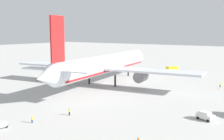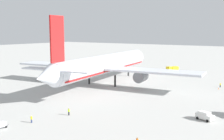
{
  "view_description": "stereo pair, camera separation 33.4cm",
  "coord_description": "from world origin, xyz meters",
  "px_view_note": "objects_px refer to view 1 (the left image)",
  "views": [
    {
      "loc": [
        -87.14,
        -61.48,
        20.48
      ],
      "look_at": [
        4.56,
        0.14,
        4.93
      ],
      "focal_mm": 44.81,
      "sensor_mm": 36.0,
      "label": 1
    },
    {
      "loc": [
        -86.95,
        -61.76,
        20.48
      ],
      "look_at": [
        4.56,
        0.14,
        4.93
      ],
      "focal_mm": 44.81,
      "sensor_mm": 36.0,
      "label": 2
    }
  ],
  "objects_px": {
    "baggage_cart_1": "(1,125)",
    "traffic_cone_0": "(218,88)",
    "baggage_cart_2": "(76,63)",
    "ground_worker_2": "(32,119)",
    "ground_worker_3": "(69,112)",
    "airliner": "(104,65)",
    "service_truck_2": "(172,69)",
    "traffic_cone_2": "(122,68)",
    "service_van": "(205,116)",
    "ground_worker_4": "(220,85)"
  },
  "relations": [
    {
      "from": "baggage_cart_2",
      "to": "ground_worker_3",
      "type": "bearing_deg",
      "value": -139.8
    },
    {
      "from": "baggage_cart_2",
      "to": "traffic_cone_0",
      "type": "xyz_separation_m",
      "value": [
        -27.65,
        -90.48,
        -0.4
      ]
    },
    {
      "from": "ground_worker_2",
      "to": "traffic_cone_2",
      "type": "bearing_deg",
      "value": 19.08
    },
    {
      "from": "ground_worker_2",
      "to": "ground_worker_4",
      "type": "bearing_deg",
      "value": -21.3
    },
    {
      "from": "service_van",
      "to": "ground_worker_4",
      "type": "relative_size",
      "value": 2.75
    },
    {
      "from": "baggage_cart_1",
      "to": "traffic_cone_0",
      "type": "relative_size",
      "value": 5.97
    },
    {
      "from": "service_truck_2",
      "to": "ground_worker_3",
      "type": "bearing_deg",
      "value": -175.21
    },
    {
      "from": "baggage_cart_1",
      "to": "service_truck_2",
      "type": "bearing_deg",
      "value": 0.68
    },
    {
      "from": "baggage_cart_1",
      "to": "ground_worker_4",
      "type": "xyz_separation_m",
      "value": [
        71.39,
        -28.22,
        0.08
      ]
    },
    {
      "from": "airliner",
      "to": "baggage_cart_1",
      "type": "distance_m",
      "value": 53.26
    },
    {
      "from": "ground_worker_3",
      "to": "airliner",
      "type": "bearing_deg",
      "value": 23.12
    },
    {
      "from": "ground_worker_2",
      "to": "airliner",
      "type": "bearing_deg",
      "value": 15.49
    },
    {
      "from": "service_truck_2",
      "to": "ground_worker_4",
      "type": "xyz_separation_m",
      "value": [
        -26.96,
        -29.39,
        -0.7
      ]
    },
    {
      "from": "baggage_cart_2",
      "to": "ground_worker_2",
      "type": "bearing_deg",
      "value": -144.01
    },
    {
      "from": "traffic_cone_0",
      "to": "baggage_cart_1",
      "type": "bearing_deg",
      "value": 157.03
    },
    {
      "from": "baggage_cart_1",
      "to": "ground_worker_4",
      "type": "distance_m",
      "value": 76.77
    },
    {
      "from": "airliner",
      "to": "traffic_cone_2",
      "type": "xyz_separation_m",
      "value": [
        41.22,
        17.42,
        -7.38
      ]
    },
    {
      "from": "baggage_cart_1",
      "to": "traffic_cone_2",
      "type": "distance_m",
      "value": 97.03
    },
    {
      "from": "service_van",
      "to": "ground_worker_4",
      "type": "bearing_deg",
      "value": 8.44
    },
    {
      "from": "baggage_cart_2",
      "to": "traffic_cone_0",
      "type": "relative_size",
      "value": 5.82
    },
    {
      "from": "service_van",
      "to": "ground_worker_3",
      "type": "bearing_deg",
      "value": 117.47
    },
    {
      "from": "ground_worker_3",
      "to": "service_truck_2",
      "type": "bearing_deg",
      "value": 4.79
    },
    {
      "from": "ground_worker_3",
      "to": "traffic_cone_0",
      "type": "height_order",
      "value": "ground_worker_3"
    },
    {
      "from": "baggage_cart_1",
      "to": "ground_worker_2",
      "type": "bearing_deg",
      "value": -24.42
    },
    {
      "from": "service_truck_2",
      "to": "ground_worker_2",
      "type": "distance_m",
      "value": 92.38
    },
    {
      "from": "service_van",
      "to": "ground_worker_2",
      "type": "bearing_deg",
      "value": 126.89
    },
    {
      "from": "baggage_cart_2",
      "to": "ground_worker_3",
      "type": "height_order",
      "value": "ground_worker_3"
    },
    {
      "from": "baggage_cart_1",
      "to": "ground_worker_2",
      "type": "distance_m",
      "value": 6.66
    },
    {
      "from": "ground_worker_2",
      "to": "traffic_cone_2",
      "type": "relative_size",
      "value": 3.02
    },
    {
      "from": "traffic_cone_2",
      "to": "service_van",
      "type": "bearing_deg",
      "value": -135.7
    },
    {
      "from": "baggage_cart_2",
      "to": "ground_worker_4",
      "type": "relative_size",
      "value": 1.98
    },
    {
      "from": "baggage_cart_1",
      "to": "ground_worker_3",
      "type": "bearing_deg",
      "value": -21.26
    },
    {
      "from": "service_truck_2",
      "to": "airliner",
      "type": "bearing_deg",
      "value": 169.32
    },
    {
      "from": "airliner",
      "to": "traffic_cone_2",
      "type": "relative_size",
      "value": 138.23
    },
    {
      "from": "traffic_cone_2",
      "to": "service_truck_2",
      "type": "bearing_deg",
      "value": -78.63
    },
    {
      "from": "service_truck_2",
      "to": "traffic_cone_0",
      "type": "distance_m",
      "value": 42.93
    },
    {
      "from": "ground_worker_4",
      "to": "ground_worker_2",
      "type": "bearing_deg",
      "value": 158.7
    },
    {
      "from": "traffic_cone_2",
      "to": "ground_worker_3",
      "type": "bearing_deg",
      "value": -157.0
    },
    {
      "from": "ground_worker_4",
      "to": "traffic_cone_2",
      "type": "bearing_deg",
      "value": 68.68
    },
    {
      "from": "traffic_cone_2",
      "to": "baggage_cart_1",
      "type": "bearing_deg",
      "value": -163.62
    },
    {
      "from": "baggage_cart_2",
      "to": "ground_worker_2",
      "type": "xyz_separation_m",
      "value": [
        -89.02,
        -64.66,
        0.16
      ]
    },
    {
      "from": "ground_worker_2",
      "to": "traffic_cone_0",
      "type": "bearing_deg",
      "value": -22.82
    },
    {
      "from": "service_truck_2",
      "to": "baggage_cart_2",
      "type": "distance_m",
      "value": 60.83
    },
    {
      "from": "ground_worker_3",
      "to": "baggage_cart_1",
      "type": "bearing_deg",
      "value": 158.74
    },
    {
      "from": "service_truck_2",
      "to": "baggage_cart_2",
      "type": "bearing_deg",
      "value": 93.08
    },
    {
      "from": "service_van",
      "to": "ground_worker_2",
      "type": "relative_size",
      "value": 2.67
    },
    {
      "from": "baggage_cart_2",
      "to": "traffic_cone_0",
      "type": "bearing_deg",
      "value": -106.99
    },
    {
      "from": "ground_worker_2",
      "to": "ground_worker_3",
      "type": "xyz_separation_m",
      "value": [
        8.89,
        -3.07,
        0.05
      ]
    },
    {
      "from": "baggage_cart_1",
      "to": "baggage_cart_2",
      "type": "height_order",
      "value": "baggage_cart_1"
    },
    {
      "from": "airliner",
      "to": "service_van",
      "type": "bearing_deg",
      "value": -116.45
    }
  ]
}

